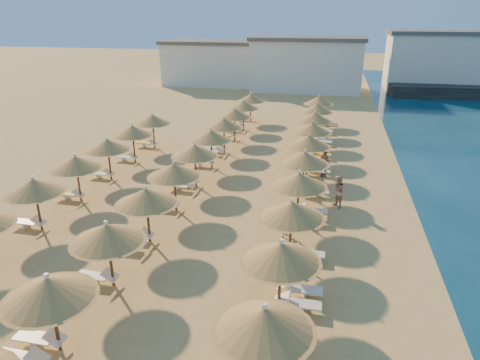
% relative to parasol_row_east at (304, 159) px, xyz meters
% --- Properties ---
extents(ground, '(220.00, 220.00, 0.00)m').
position_rel_parasol_row_east_xyz_m(ground, '(-3.60, -5.61, -2.33)').
color(ground, tan).
rests_on(ground, ground).
extents(hotel_blocks, '(48.14, 11.94, 8.10)m').
position_rel_parasol_row_east_xyz_m(hotel_blocks, '(0.08, 40.55, 1.37)').
color(hotel_blocks, white).
rests_on(hotel_blocks, ground).
extents(parasol_row_east, '(2.98, 39.33, 2.90)m').
position_rel_parasol_row_east_xyz_m(parasol_row_east, '(0.00, 0.00, 0.00)').
color(parasol_row_east, brown).
rests_on(parasol_row_east, ground).
extents(parasol_row_west, '(2.98, 39.33, 2.90)m').
position_rel_parasol_row_east_xyz_m(parasol_row_west, '(-6.73, 0.00, 0.00)').
color(parasol_row_west, brown).
rests_on(parasol_row_west, ground).
extents(parasol_row_inland, '(2.98, 21.16, 2.90)m').
position_rel_parasol_row_east_xyz_m(parasol_row_inland, '(-12.64, -1.82, 0.00)').
color(parasol_row_inland, brown).
rests_on(parasol_row_inland, ground).
extents(loungers, '(15.78, 37.79, 0.66)m').
position_rel_parasol_row_east_xyz_m(loungers, '(-4.85, -0.31, -1.99)').
color(loungers, silver).
rests_on(loungers, ground).
extents(beachgoer_b, '(1.09, 1.16, 1.89)m').
position_rel_parasol_row_east_xyz_m(beachgoer_b, '(2.04, -1.38, -1.39)').
color(beachgoer_b, tan).
rests_on(beachgoer_b, ground).
extents(beachgoer_a, '(0.57, 0.70, 1.64)m').
position_rel_parasol_row_east_xyz_m(beachgoer_a, '(-0.47, -5.33, -1.51)').
color(beachgoer_a, tan).
rests_on(beachgoer_a, ground).
extents(beachgoer_c, '(1.05, 1.17, 1.91)m').
position_rel_parasol_row_east_xyz_m(beachgoer_c, '(1.12, 3.58, -1.38)').
color(beachgoer_c, tan).
rests_on(beachgoer_c, ground).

